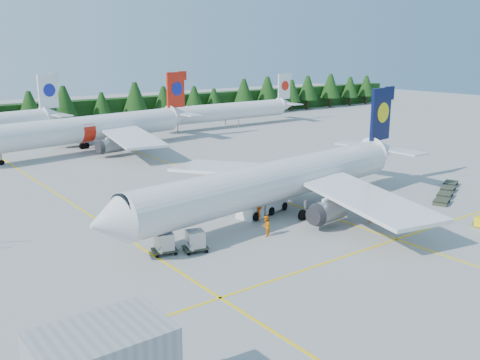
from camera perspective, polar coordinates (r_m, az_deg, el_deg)
ground at (r=51.54m, az=6.93°, el=-5.85°), size 320.00×320.00×0.00m
taxi_stripe_a at (r=60.79m, az=-16.28°, el=-3.23°), size 0.25×120.00×0.01m
taxi_stripe_b at (r=69.93m, az=-0.84°, el=-0.43°), size 0.25×120.00×0.01m
taxi_stripe_cross at (r=47.70m, az=11.96°, el=-7.71°), size 80.00×0.25×0.01m
treeline_hedge at (r=122.43m, az=-20.72°, el=6.30°), size 220.00×4.00×6.00m
airliner_navy at (r=55.31m, az=3.22°, el=-0.33°), size 42.80×35.03×12.46m
airliner_red at (r=94.16m, az=-16.74°, el=5.10°), size 43.90×35.85×12.83m
airliner_far_right at (r=119.65m, az=-2.03°, el=7.28°), size 38.65×4.58×11.24m
service_truck at (r=57.33m, az=2.39°, el=-2.13°), size 6.64×3.62×3.04m
dolly_train at (r=69.67m, az=21.17°, el=-1.06°), size 11.12×6.39×0.14m
uld_pair at (r=46.83m, az=-6.43°, el=-6.49°), size 4.85×3.20×1.60m
crew_a at (r=56.00m, az=13.73°, el=-3.46°), size 0.80×0.60×2.00m
crew_b at (r=50.65m, az=2.79°, el=-4.92°), size 1.23×1.19×2.00m
crew_c at (r=55.22m, az=2.09°, el=-3.54°), size 0.72×0.78×1.56m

